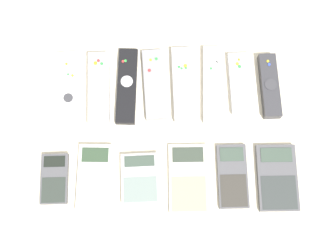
% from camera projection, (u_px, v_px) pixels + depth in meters
% --- Properties ---
extents(ground_plane, '(3.00, 3.00, 0.00)m').
position_uv_depth(ground_plane, '(168.00, 136.00, 1.10)').
color(ground_plane, beige).
extents(remote_0, '(0.07, 0.20, 0.02)m').
position_uv_depth(remote_0, '(69.00, 91.00, 1.12)').
color(remote_0, white).
rests_on(remote_0, ground_plane).
extents(remote_1, '(0.05, 0.18, 0.03)m').
position_uv_depth(remote_1, '(99.00, 89.00, 1.12)').
color(remote_1, silver).
rests_on(remote_1, ground_plane).
extents(remote_2, '(0.05, 0.19, 0.02)m').
position_uv_depth(remote_2, '(127.00, 86.00, 1.13)').
color(remote_2, black).
rests_on(remote_2, ground_plane).
extents(remote_3, '(0.06, 0.18, 0.02)m').
position_uv_depth(remote_3, '(155.00, 85.00, 1.13)').
color(remote_3, gray).
rests_on(remote_3, ground_plane).
extents(remote_4, '(0.06, 0.19, 0.02)m').
position_uv_depth(remote_4, '(184.00, 84.00, 1.12)').
color(remote_4, '#B7B7BC').
rests_on(remote_4, ground_plane).
extents(remote_5, '(0.05, 0.19, 0.02)m').
position_uv_depth(remote_5, '(213.00, 84.00, 1.13)').
color(remote_5, silver).
rests_on(remote_5, ground_plane).
extents(remote_6, '(0.06, 0.15, 0.02)m').
position_uv_depth(remote_6, '(241.00, 83.00, 1.13)').
color(remote_6, '#B7B7BC').
rests_on(remote_6, ground_plane).
extents(remote_7, '(0.04, 0.16, 0.03)m').
position_uv_depth(remote_7, '(270.00, 86.00, 1.12)').
color(remote_7, '#333338').
rests_on(remote_7, ground_plane).
extents(calculator_0, '(0.06, 0.11, 0.02)m').
position_uv_depth(calculator_0, '(55.00, 179.00, 1.07)').
color(calculator_0, '#4C4C51').
rests_on(calculator_0, ground_plane).
extents(calculator_1, '(0.08, 0.16, 0.02)m').
position_uv_depth(calculator_1, '(95.00, 178.00, 1.06)').
color(calculator_1, silver).
rests_on(calculator_1, ground_plane).
extents(calculator_2, '(0.09, 0.12, 0.02)m').
position_uv_depth(calculator_2, '(140.00, 178.00, 1.07)').
color(calculator_2, '#B2B2B7').
rests_on(calculator_2, ground_plane).
extents(calculator_3, '(0.09, 0.16, 0.01)m').
position_uv_depth(calculator_3, '(188.00, 178.00, 1.07)').
color(calculator_3, beige).
rests_on(calculator_3, ground_plane).
extents(calculator_4, '(0.07, 0.15, 0.01)m').
position_uv_depth(calculator_4, '(233.00, 176.00, 1.07)').
color(calculator_4, '#4C4C51').
rests_on(calculator_4, ground_plane).
extents(calculator_5, '(0.09, 0.15, 0.02)m').
position_uv_depth(calculator_5, '(277.00, 178.00, 1.07)').
color(calculator_5, '#4C4C51').
rests_on(calculator_5, ground_plane).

